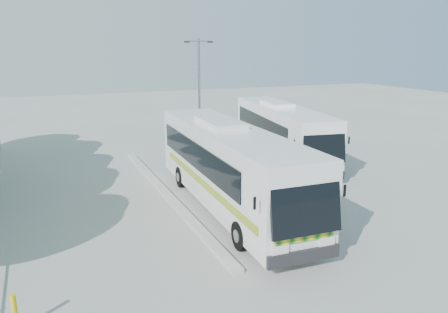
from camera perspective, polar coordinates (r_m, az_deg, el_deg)
name	(u,v)px	position (r m, az deg, el deg)	size (l,w,h in m)	color
ground	(228,202)	(19.67, 0.56, -5.96)	(100.00, 100.00, 0.00)	#A3A39E
kerb_divider	(166,194)	(20.70, -7.55, -4.83)	(0.40, 16.00, 0.15)	#B2B2AD
coach_main	(229,165)	(18.51, 0.65, -1.10)	(3.00, 12.54, 3.46)	silver
coach_adjacent	(282,131)	(26.95, 7.54, 3.37)	(4.26, 11.90, 3.24)	white
lamppost	(199,92)	(27.81, -3.25, 8.46)	(1.77, 0.49, 7.28)	gray
bollard	(15,313)	(12.32, -25.66, -17.98)	(0.14, 0.14, 0.99)	gold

